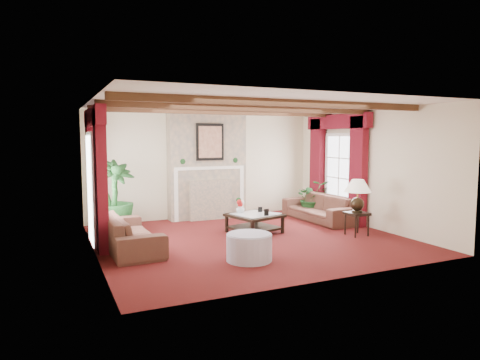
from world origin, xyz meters
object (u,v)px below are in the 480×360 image
coffee_table (254,223)px  side_table (357,224)px  sofa_right (319,203)px  potted_palm (114,213)px  sofa_left (130,227)px  ottoman (249,247)px

coffee_table → side_table: 2.17m
sofa_right → potted_palm: size_ratio=1.23×
sofa_right → potted_palm: (-4.88, 0.62, 0.02)m
coffee_table → side_table: side_table is taller
potted_palm → side_table: bearing=-26.5°
sofa_left → ottoman: (1.69, -1.58, -0.20)m
sofa_right → side_table: 1.72m
sofa_left → side_table: 4.65m
sofa_right → coffee_table: (-2.09, -0.57, -0.23)m
coffee_table → ottoman: 2.13m
side_table → coffee_table: bearing=148.7°
side_table → sofa_left: bearing=169.7°
sofa_left → coffee_table: 2.74m
sofa_left → side_table: (4.57, -0.83, -0.18)m
coffee_table → ottoman: ottoman is taller
potted_palm → side_table: (4.64, -2.32, -0.20)m
sofa_right → side_table: sofa_right is taller
side_table → potted_palm: bearing=153.5°
ottoman → sofa_left: bearing=137.0°
sofa_right → coffee_table: bearing=-75.4°
side_table → ottoman: 2.97m
sofa_left → sofa_right: sofa_right is taller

